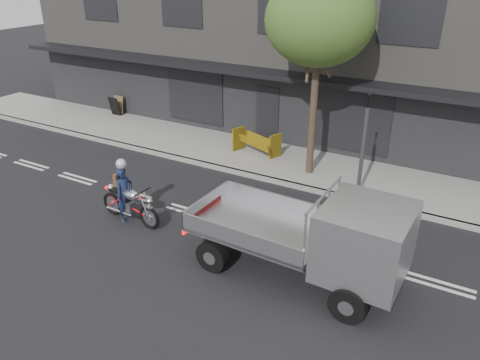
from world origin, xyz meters
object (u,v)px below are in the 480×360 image
Objects in this scene: street_tree at (320,20)px; construction_barrier at (253,144)px; sandwich_board at (114,106)px; flatbed_ute at (343,239)px; motorcycle at (130,203)px; rider at (125,194)px; traffic_light_pole at (363,151)px.

street_tree reaches higher than construction_barrier.
street_tree is 11.64m from sandwich_board.
flatbed_ute is at bearing -47.60° from construction_barrier.
street_tree reaches higher than flatbed_ute.
construction_barrier is at bearing 171.45° from street_tree.
motorcycle is 0.43× the size of flatbed_ute.
sandwich_board is (-6.99, 7.05, -0.24)m from rider.
flatbed_ute is at bearing -26.35° from sandwich_board.
flatbed_ute is at bearing -61.96° from street_tree.
traffic_light_pole reaches higher than flatbed_ute.
construction_barrier is 8.21m from sandwich_board.
rider is 9.93m from sandwich_board.
motorcycle is 6.37m from flatbed_ute.
sandwich_board is at bearing 48.85° from rider.
street_tree is at bearing 62.29° from motorcycle.
traffic_light_pole is 2.04× the size of construction_barrier.
traffic_light_pole is 3.95× the size of sandwich_board.
traffic_light_pole is at bearing 44.72° from motorcycle.
flatbed_ute is (0.93, -4.64, -0.30)m from traffic_light_pole.
flatbed_ute reaches higher than rider.
motorcycle is at bearing -99.48° from construction_barrier.
rider is 5.96m from construction_barrier.
street_tree is at bearing 156.97° from traffic_light_pole.
street_tree is 4.23m from traffic_light_pole.
street_tree is 7.90m from rider.
sandwich_board is at bearing 171.61° from construction_barrier.
construction_barrier is (-4.42, 1.21, -1.02)m from traffic_light_pole.
traffic_light_pole is (2.00, -0.85, -3.63)m from street_tree.
motorcycle is at bearing -121.79° from street_tree.
sandwich_board is (-8.12, 1.20, -0.04)m from construction_barrier.
flatbed_ute is (2.93, -5.49, -3.92)m from street_tree.
traffic_light_pole is 7.28m from rider.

